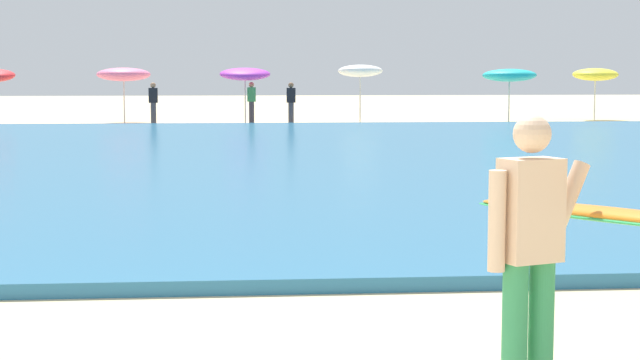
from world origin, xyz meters
name	(u,v)px	position (x,y,z in m)	size (l,w,h in m)	color
sea	(202,157)	(0.00, 18.15, 0.07)	(120.00, 28.00, 0.14)	teal
surfer_with_board	(564,233)	(2.58, 1.03, 1.03)	(1.31, 2.53, 1.73)	#338E56
beach_umbrella_1	(124,74)	(-3.44, 35.54, 1.86)	(2.07, 2.08, 2.14)	beige
beach_umbrella_2	(245,74)	(1.22, 34.09, 1.88)	(1.91, 1.94, 2.18)	beige
beach_umbrella_3	(360,71)	(5.66, 34.60, 1.99)	(1.72, 1.74, 2.27)	beige
beach_umbrella_4	(509,75)	(11.29, 33.74, 1.83)	(2.05, 2.06, 2.10)	beige
beach_umbrella_5	(595,75)	(15.48, 36.00, 1.85)	(1.83, 1.84, 2.12)	beige
beachgoer_near_row_left	(291,102)	(2.88, 32.79, 0.84)	(0.32, 0.20, 1.58)	#383842
beachgoer_near_row_mid	(153,103)	(-2.14, 33.06, 0.84)	(0.32, 0.20, 1.58)	#383842
beachgoer_near_row_right	(252,102)	(1.46, 34.15, 0.84)	(0.32, 0.20, 1.58)	#383842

